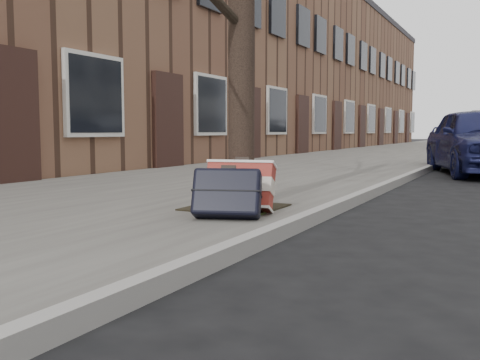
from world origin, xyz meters
The scene contains 6 objects.
ground centered at (0.00, 0.00, 0.00)m, with size 120.00×120.00×0.00m, color black.
near_sidewalk centered at (-3.70, 15.00, 0.06)m, with size 5.00×70.00×0.12m, color slate.
house_near centered at (-9.60, 16.00, 3.50)m, with size 6.80×40.00×7.00m, color brown.
dirt_patch centered at (-2.00, 1.20, 0.13)m, with size 0.85×0.85×0.01m, color black.
suitcase_red centered at (-1.83, 0.97, 0.36)m, with size 0.62×0.17×0.45m, color maroon.
suitcase_navy centered at (-1.76, 0.58, 0.35)m, with size 0.58×0.19×0.42m, color black.
Camera 1 is at (0.44, -3.42, 0.87)m, focal length 40.00 mm.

